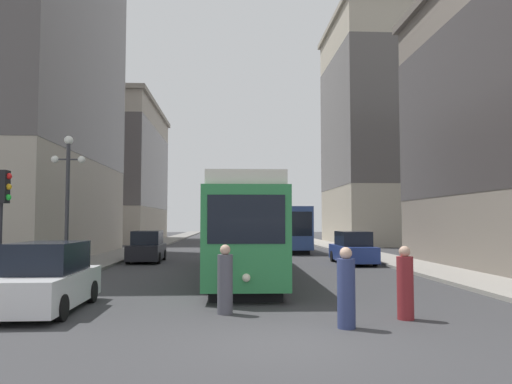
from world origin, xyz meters
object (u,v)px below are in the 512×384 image
at_px(parked_car_left_near, 147,247).
at_px(pedestrian_on_sidewalk, 346,290).
at_px(parked_car_left_mid, 47,279).
at_px(lamp_post_left_near, 68,184).
at_px(pedestrian_crossing_near, 405,285).
at_px(streetcar, 244,228).
at_px(traffic_light_near_left, 2,200).
at_px(parked_car_right_far, 353,249).
at_px(pedestrian_crossing_far, 225,282).
at_px(transit_bus, 284,227).

relative_size(parked_car_left_near, pedestrian_on_sidewalk, 2.41).
bearing_deg(parked_car_left_mid, lamp_post_left_near, 103.87).
xyz_separation_m(parked_car_left_mid, pedestrian_crossing_near, (9.16, -1.58, -0.01)).
height_order(parked_car_left_near, pedestrian_crossing_near, parked_car_left_near).
distance_m(streetcar, traffic_light_near_left, 10.00).
bearing_deg(parked_car_left_mid, pedestrian_on_sidewalk, -19.02).
bearing_deg(parked_car_left_mid, parked_car_right_far, 48.82).
bearing_deg(parked_car_right_far, traffic_light_near_left, 44.69).
bearing_deg(lamp_post_left_near, parked_car_left_mid, -75.39).
bearing_deg(parked_car_right_far, pedestrian_crossing_near, 81.37).
bearing_deg(pedestrian_crossing_near, parked_car_right_far, -71.69).
xyz_separation_m(pedestrian_crossing_far, traffic_light_near_left, (-6.44, 1.63, 2.17)).
relative_size(streetcar, parked_car_right_far, 3.14).
height_order(streetcar, traffic_light_near_left, streetcar).
bearing_deg(lamp_post_left_near, pedestrian_on_sidewalk, -46.12).
bearing_deg(transit_bus, pedestrian_on_sidewalk, -95.62).
xyz_separation_m(streetcar, pedestrian_on_sidewalk, (2.02, -10.39, -1.26)).
bearing_deg(pedestrian_crossing_far, parked_car_left_near, 77.95).
bearing_deg(pedestrian_crossing_far, pedestrian_crossing_near, -40.20).
height_order(parked_car_left_mid, pedestrian_crossing_far, parked_car_left_mid).
distance_m(pedestrian_crossing_near, traffic_light_near_left, 11.35).
xyz_separation_m(parked_car_left_mid, parked_car_right_far, (11.78, 13.82, 0.00)).
height_order(transit_bus, pedestrian_crossing_near, transit_bus).
bearing_deg(pedestrian_crossing_far, parked_car_right_far, 35.90).
height_order(parked_car_left_mid, pedestrian_on_sidewalk, parked_car_left_mid).
xyz_separation_m(pedestrian_on_sidewalk, traffic_light_near_left, (-9.17, 3.45, 2.16)).
bearing_deg(streetcar, pedestrian_crossing_far, -93.77).
height_order(parked_car_left_mid, parked_car_right_far, same).
xyz_separation_m(transit_bus, parked_car_right_far, (2.52, -12.26, -1.10)).
distance_m(transit_bus, parked_car_left_near, 13.91).
bearing_deg(pedestrian_on_sidewalk, lamp_post_left_near, -150.77).
xyz_separation_m(transit_bus, parked_car_left_near, (-9.26, -10.32, -1.10)).
distance_m(parked_car_left_mid, parked_car_right_far, 18.16).
bearing_deg(pedestrian_on_sidewalk, pedestrian_crossing_far, -138.40).
relative_size(pedestrian_crossing_far, pedestrian_on_sidewalk, 0.99).
bearing_deg(traffic_light_near_left, parked_car_left_mid, -30.17).
bearing_deg(pedestrian_crossing_far, pedestrian_on_sidewalk, -61.98).
distance_m(streetcar, parked_car_left_near, 9.64).
height_order(streetcar, transit_bus, streetcar).
xyz_separation_m(streetcar, parked_car_left_near, (-5.47, 7.84, -1.26)).
bearing_deg(parked_car_left_mid, streetcar, 54.62).
bearing_deg(transit_bus, traffic_light_near_left, -115.62).
bearing_deg(transit_bus, pedestrian_crossing_near, -92.28).
relative_size(transit_bus, lamp_post_left_near, 1.95).
xyz_separation_m(streetcar, pedestrian_crossing_near, (3.69, -9.50, -1.27)).
distance_m(transit_bus, parked_car_left_mid, 27.70).
xyz_separation_m(pedestrian_crossing_far, lamp_post_left_near, (-6.66, 7.94, 3.12)).
bearing_deg(streetcar, parked_car_left_near, 125.87).
distance_m(streetcar, lamp_post_left_near, 7.62).
distance_m(parked_car_left_mid, lamp_post_left_near, 8.15).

